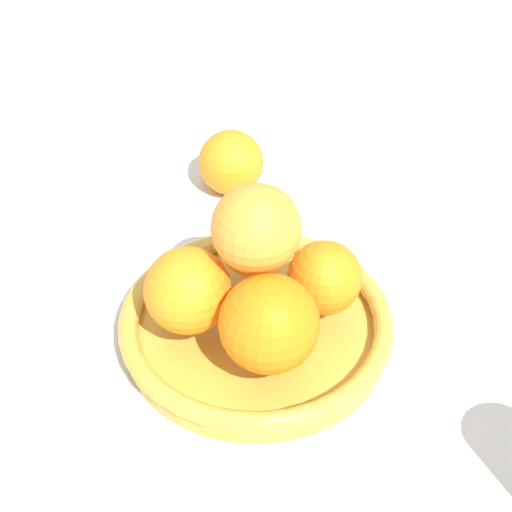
{
  "coord_description": "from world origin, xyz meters",
  "views": [
    {
      "loc": [
        0.54,
        -0.02,
        0.56
      ],
      "look_at": [
        0.0,
        0.0,
        0.1
      ],
      "focal_mm": 60.0,
      "sensor_mm": 36.0,
      "label": 1
    }
  ],
  "objects": [
    {
      "name": "orange_pile",
      "position": [
        0.01,
        -0.0,
        0.08
      ],
      "size": [
        0.19,
        0.19,
        0.13
      ],
      "color": "orange",
      "rests_on": "fruit_bowl"
    },
    {
      "name": "ground_plane",
      "position": [
        0.0,
        0.0,
        0.0
      ],
      "size": [
        4.0,
        4.0,
        0.0
      ],
      "primitive_type": "plane",
      "color": "beige"
    },
    {
      "name": "stray_orange",
      "position": [
        -0.23,
        -0.02,
        0.04
      ],
      "size": [
        0.07,
        0.07,
        0.07
      ],
      "primitive_type": "sphere",
      "color": "orange",
      "rests_on": "ground_plane"
    },
    {
      "name": "fruit_bowl",
      "position": [
        0.0,
        0.0,
        0.02
      ],
      "size": [
        0.24,
        0.24,
        0.03
      ],
      "color": "gold",
      "rests_on": "ground_plane"
    }
  ]
}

